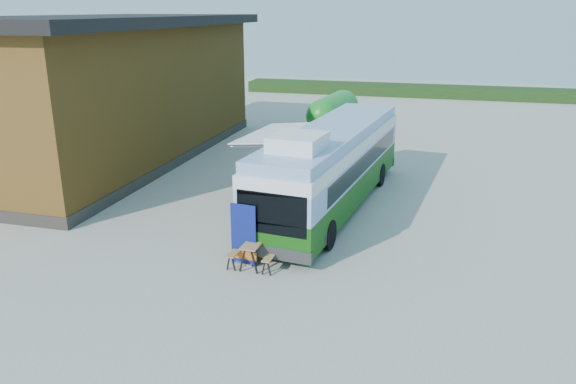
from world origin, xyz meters
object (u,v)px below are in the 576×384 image
(banner, at_px, (244,240))
(slurry_tanker, at_px, (333,111))
(person_b, at_px, (260,169))
(person_a, at_px, (294,168))
(picnic_table, at_px, (254,248))
(bus, at_px, (332,164))

(banner, distance_m, slurry_tanker, 20.59)
(banner, bearing_deg, person_b, 110.79)
(person_a, height_order, person_b, person_a)
(picnic_table, xyz_separation_m, person_a, (-0.86, 8.31, 0.32))
(picnic_table, bearing_deg, slurry_tanker, 95.32)
(banner, xyz_separation_m, slurry_tanker, (-1.04, 20.55, 0.63))
(person_a, distance_m, slurry_tanker, 12.27)
(person_b, bearing_deg, picnic_table, 39.64)
(banner, relative_size, person_b, 1.25)
(person_b, bearing_deg, person_a, 116.40)
(slurry_tanker, bearing_deg, person_b, -88.23)
(slurry_tanker, bearing_deg, picnic_table, -79.53)
(banner, bearing_deg, bus, 81.53)
(person_b, xyz_separation_m, slurry_tanker, (1.05, 12.33, 0.65))
(bus, bearing_deg, slurry_tanker, 107.05)
(picnic_table, distance_m, slurry_tanker, 20.62)
(picnic_table, bearing_deg, person_b, 107.95)
(person_a, bearing_deg, bus, -74.27)
(banner, height_order, person_b, banner)
(person_a, distance_m, person_b, 1.58)
(picnic_table, xyz_separation_m, slurry_tanker, (-1.38, 20.55, 0.86))
(bus, bearing_deg, person_b, 157.00)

